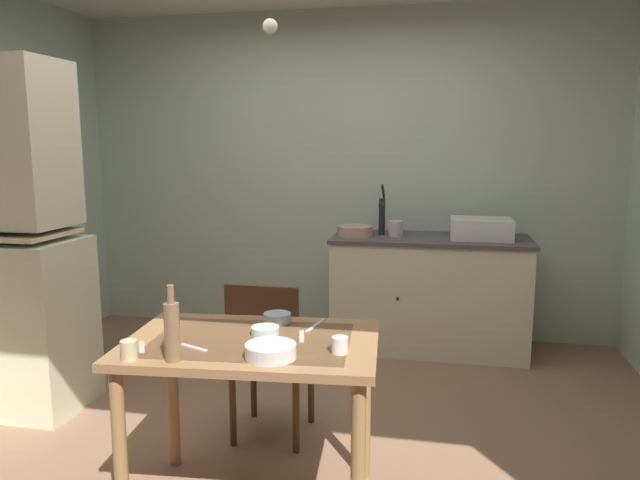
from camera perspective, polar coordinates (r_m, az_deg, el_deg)
ground_plane at (r=3.50m, az=-2.95°, el=-17.30°), size 5.34×5.34×0.00m
wall_back at (r=4.92m, az=2.23°, el=6.25°), size 4.44×0.10×2.61m
hutch_cabinet at (r=3.93m, az=-28.17°, el=-0.87°), size 0.89×0.53×2.03m
counter_cabinet at (r=4.62m, az=10.41°, el=-5.04°), size 1.47×0.64×0.87m
sink_basin at (r=4.53m, az=15.20°, el=1.10°), size 0.44×0.34×0.15m
hand_pump at (r=4.58m, az=5.96°, el=2.60°), size 0.05×0.27×0.39m
mixing_bowl_counter at (r=4.52m, az=3.39°, el=0.89°), size 0.27×0.27×0.08m
stoneware_crock at (r=4.53m, az=7.28°, el=1.11°), size 0.11×0.11×0.12m
dining_table at (r=2.57m, az=-6.54°, el=-11.84°), size 1.10×0.77×0.76m
chair_far_side at (r=3.18m, az=-4.90°, el=-11.06°), size 0.40×0.40×0.87m
serving_bowl_wide at (r=2.32m, az=-4.76°, el=-10.56°), size 0.20×0.20×0.05m
soup_bowl_small at (r=2.75m, az=-4.14°, el=-7.45°), size 0.13×0.13×0.04m
sauce_dish at (r=2.59m, az=-5.30°, el=-8.64°), size 0.12×0.12×0.03m
teacup_cream at (r=2.40m, az=-17.86°, el=-10.01°), size 0.06×0.06×0.07m
teacup_mint at (r=2.36m, az=1.92°, el=-10.04°), size 0.07×0.07×0.06m
glass_bottle at (r=2.31m, az=-14.01°, el=-8.39°), size 0.06×0.06×0.29m
table_knife at (r=2.70m, az=-0.42°, el=-8.17°), size 0.05×0.20×0.00m
teaspoon_near_bowl at (r=2.53m, az=-16.73°, el=-9.80°), size 0.08×0.13×0.00m
teaspoon_by_cup at (r=2.55m, az=-1.78°, el=-9.20°), size 0.05×0.15×0.00m
serving_spoon at (r=2.47m, az=-12.04°, el=-10.05°), size 0.13×0.07×0.00m
pendant_bulb at (r=3.32m, az=-4.81°, el=19.75°), size 0.08×0.08×0.08m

